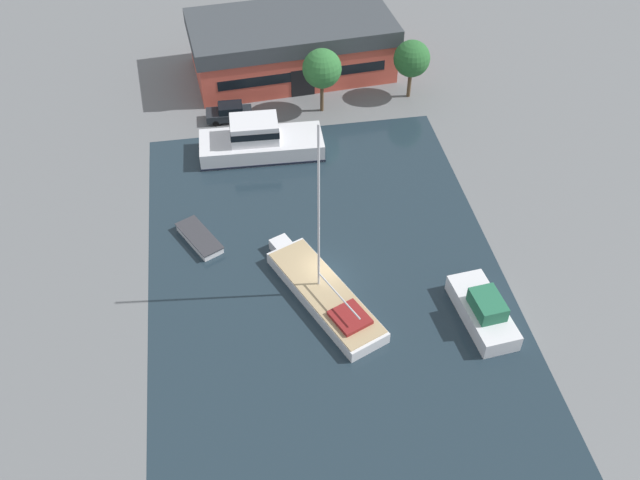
# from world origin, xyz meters

# --- Properties ---
(ground_plane) EXTENTS (440.00, 440.00, 0.00)m
(ground_plane) POSITION_xyz_m (0.00, 0.00, 0.00)
(ground_plane) COLOR slate
(water_canal) EXTENTS (26.10, 38.33, 0.01)m
(water_canal) POSITION_xyz_m (0.00, 0.00, 0.00)
(water_canal) COLOR #1E2D38
(water_canal) RESTS_ON ground
(warehouse_building) EXTENTS (20.95, 11.85, 5.65)m
(warehouse_building) POSITION_xyz_m (1.52, 29.55, 2.86)
(warehouse_building) COLOR #C64C3D
(warehouse_building) RESTS_ON ground
(quay_tree_near_building) EXTENTS (3.66, 3.66, 6.38)m
(quay_tree_near_building) POSITION_xyz_m (3.33, 21.72, 4.53)
(quay_tree_near_building) COLOR brown
(quay_tree_near_building) RESTS_ON ground
(quay_tree_by_water) EXTENTS (3.50, 3.50, 5.89)m
(quay_tree_by_water) POSITION_xyz_m (12.18, 22.79, 4.12)
(quay_tree_by_water) COLOR brown
(quay_tree_by_water) RESTS_ON ground
(parked_car) EXTENTS (4.34, 1.96, 1.66)m
(parked_car) POSITION_xyz_m (-5.52, 21.57, 0.83)
(parked_car) COLOR #1E2328
(parked_car) RESTS_ON ground
(sailboat_moored) EXTENTS (7.36, 12.26, 14.70)m
(sailboat_moored) POSITION_xyz_m (-0.55, -2.22, 0.60)
(sailboat_moored) COLOR silver
(sailboat_moored) RESTS_ON water_canal
(motor_cruiser) EXTENTS (11.11, 4.58, 3.51)m
(motor_cruiser) POSITION_xyz_m (-3.25, 15.92, 1.26)
(motor_cruiser) COLOR silver
(motor_cruiser) RESTS_ON water_canal
(small_dinghy) EXTENTS (3.70, 4.94, 0.63)m
(small_dinghy) POSITION_xyz_m (-9.10, 5.30, 0.33)
(small_dinghy) COLOR silver
(small_dinghy) RESTS_ON water_canal
(cabin_boat) EXTENTS (3.37, 6.88, 2.47)m
(cabin_boat) POSITION_xyz_m (10.01, -5.86, 0.91)
(cabin_boat) COLOR silver
(cabin_boat) RESTS_ON water_canal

